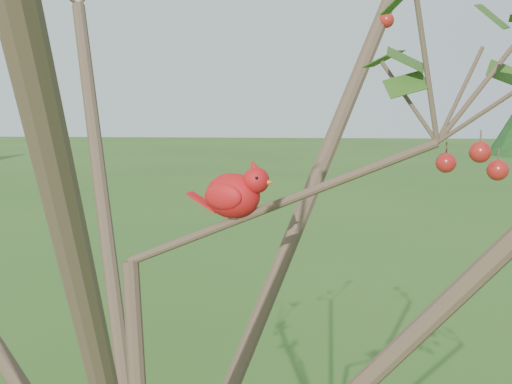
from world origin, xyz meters
TOP-DOWN VIEW (x-y plane):
  - crabapple_tree at (0.03, -0.02)m, footprint 2.35×2.05m
  - cardinal at (0.17, 0.08)m, footprint 0.18×0.12m
  - distant_trees at (1.41, 23.47)m, footprint 37.83×14.31m

SIDE VIEW (x-z plane):
  - distant_trees at x=1.41m, z-range -0.27..3.38m
  - cardinal at x=0.17m, z-range 2.03..2.16m
  - crabapple_tree at x=0.03m, z-range 0.65..3.60m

